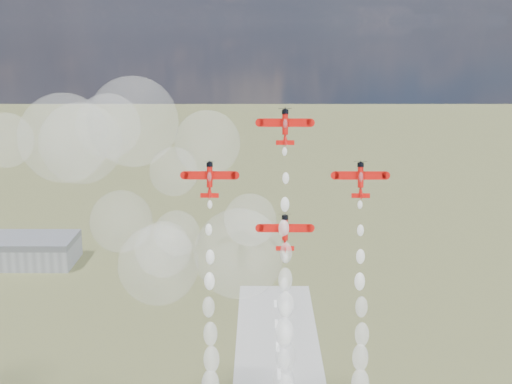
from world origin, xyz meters
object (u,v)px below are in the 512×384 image
object	(u,v)px
plane_right	(361,179)
plane_slot	(285,232)
hangar	(23,250)
plane_left	(210,179)
plane_lead	(285,126)

from	to	relation	value
plane_right	plane_slot	xyz separation A→B (m)	(-15.58, -2.53, -10.61)
hangar	plane_left	size ratio (longest dim) A/B	4.73
hangar	plane_right	bearing A→B (deg)	-53.38
plane_right	plane_slot	distance (m)	19.02
plane_left	plane_slot	distance (m)	19.02
plane_lead	plane_slot	world-z (taller)	plane_lead
hangar	plane_slot	bearing A→B (deg)	-57.06
hangar	plane_right	size ratio (longest dim) A/B	4.73
plane_lead	plane_left	size ratio (longest dim) A/B	1.00
plane_left	plane_lead	bearing A→B (deg)	9.22
plane_slot	plane_right	bearing A→B (deg)	9.22
plane_lead	plane_right	size ratio (longest dim) A/B	1.00
plane_lead	plane_slot	bearing A→B (deg)	-90.00
hangar	plane_slot	xyz separation A→B (m)	(118.75, -183.26, 64.46)
hangar	plane_left	bearing A→B (deg)	-60.28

